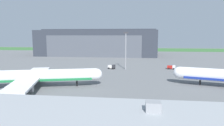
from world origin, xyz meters
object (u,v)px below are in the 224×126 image
stair_truck (171,67)px  apron_light_mast (126,48)px  fuel_bowser (112,67)px  maintenance_hangar (98,43)px  airliner_near_left (33,76)px

stair_truck → apron_light_mast: bearing=-170.9°
fuel_bowser → apron_light_mast: apron_light_mast is taller
maintenance_hangar → airliner_near_left: (1.05, -115.37, -7.00)m
maintenance_hangar → fuel_bowser: bearing=-74.0°
stair_truck → maintenance_hangar: bearing=125.6°
fuel_bowser → apron_light_mast: 12.03m
airliner_near_left → fuel_bowser: size_ratio=11.10×
stair_truck → airliner_near_left: bearing=-139.0°
maintenance_hangar → stair_truck: 88.66m
airliner_near_left → apron_light_mast: size_ratio=2.31×
stair_truck → fuel_bowser: bearing=-174.2°
maintenance_hangar → apron_light_mast: bearing=-69.3°
fuel_bowser → stair_truck: bearing=5.8°
airliner_near_left → stair_truck: 66.59m
apron_light_mast → maintenance_hangar: bearing=110.7°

